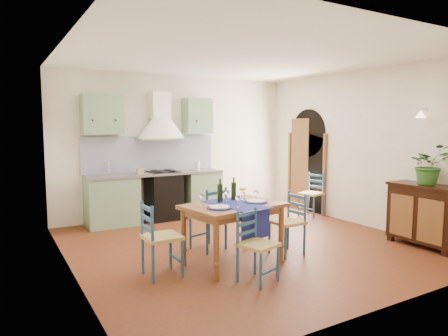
{
  "coord_description": "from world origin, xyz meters",
  "views": [
    {
      "loc": [
        -3.28,
        -4.98,
        1.8
      ],
      "look_at": [
        -0.2,
        0.3,
        1.15
      ],
      "focal_mm": 32.0,
      "sensor_mm": 36.0,
      "label": 1
    }
  ],
  "objects_px": {
    "dining_table": "(234,211)",
    "sideboard": "(425,213)",
    "chair_near": "(256,245)",
    "potted_plant": "(429,164)"
  },
  "relations": [
    {
      "from": "dining_table",
      "to": "sideboard",
      "type": "distance_m",
      "value": 2.98
    },
    {
      "from": "chair_near",
      "to": "sideboard",
      "type": "xyz_separation_m",
      "value": [
        2.96,
        -0.15,
        0.08
      ]
    },
    {
      "from": "chair_near",
      "to": "dining_table",
      "type": "bearing_deg",
      "value": 81.66
    },
    {
      "from": "dining_table",
      "to": "chair_near",
      "type": "height_order",
      "value": "dining_table"
    },
    {
      "from": "dining_table",
      "to": "chair_near",
      "type": "xyz_separation_m",
      "value": [
        -0.09,
        -0.65,
        -0.27
      ]
    },
    {
      "from": "dining_table",
      "to": "potted_plant",
      "type": "height_order",
      "value": "potted_plant"
    },
    {
      "from": "chair_near",
      "to": "potted_plant",
      "type": "relative_size",
      "value": 1.39
    },
    {
      "from": "dining_table",
      "to": "potted_plant",
      "type": "xyz_separation_m",
      "value": [
        2.89,
        -0.8,
        0.54
      ]
    },
    {
      "from": "sideboard",
      "to": "potted_plant",
      "type": "relative_size",
      "value": 1.76
    },
    {
      "from": "dining_table",
      "to": "sideboard",
      "type": "xyz_separation_m",
      "value": [
        2.86,
        -0.8,
        -0.19
      ]
    }
  ]
}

